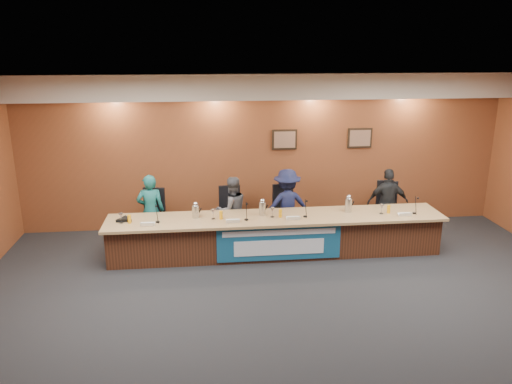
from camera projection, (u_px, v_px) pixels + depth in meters
floor at (301, 322)px, 6.99m from camera, size 10.00×10.00×0.00m
ceiling at (307, 90)px, 6.08m from camera, size 10.00×8.00×0.04m
wall_back at (265, 152)px, 10.35m from camera, size 10.00×0.04×3.20m
soffit at (267, 86)px, 9.72m from camera, size 10.00×0.50×0.50m
dais_body at (276, 236)px, 9.18m from camera, size 6.00×0.80×0.70m
dais_top at (276, 218)px, 9.02m from camera, size 6.10×0.95×0.05m
banner at (279, 243)px, 8.77m from camera, size 2.20×0.02×0.65m
banner_text_upper at (279, 233)px, 8.71m from camera, size 2.00×0.01×0.10m
banner_text_lower at (279, 247)px, 8.79m from camera, size 1.60×0.01×0.28m
wall_photo_left at (285, 140)px, 10.29m from camera, size 0.52×0.04×0.42m
wall_photo_right at (360, 138)px, 10.46m from camera, size 0.52×0.04×0.42m
panelist_a at (151, 211)px, 9.44m from camera, size 0.52×0.35×1.42m
panelist_b at (232, 210)px, 9.62m from camera, size 0.77×0.68×1.33m
panelist_c at (287, 205)px, 9.71m from camera, size 0.99×0.63×1.45m
panelist_d at (388, 203)px, 9.93m from camera, size 0.86×0.44×1.40m
office_chair_a at (152, 220)px, 9.60m from camera, size 0.57×0.57×0.08m
office_chair_b at (232, 217)px, 9.77m from camera, size 0.53×0.53×0.08m
office_chair_c at (286, 216)px, 9.88m from camera, size 0.54×0.54×0.08m
office_chair_d at (385, 212)px, 10.09m from camera, size 0.63×0.63×0.08m
nameplate_a at (147, 224)px, 8.50m from camera, size 0.24×0.08×0.10m
microphone_a at (158, 222)px, 8.71m from camera, size 0.07×0.07×0.02m
juice_glass_a at (129, 219)px, 8.66m from camera, size 0.06×0.06×0.15m
water_glass_a at (121, 218)px, 8.65m from camera, size 0.08×0.08×0.18m
nameplate_b at (233, 221)px, 8.66m from camera, size 0.24×0.08×0.10m
microphone_b at (246, 220)px, 8.82m from camera, size 0.07×0.07×0.02m
juice_glass_b at (221, 215)px, 8.85m from camera, size 0.06×0.06×0.15m
water_glass_b at (213, 214)px, 8.86m from camera, size 0.08×0.08×0.18m
nameplate_c at (294, 218)px, 8.80m from camera, size 0.24×0.08×0.10m
microphone_c at (305, 216)px, 8.98m from camera, size 0.07×0.07×0.02m
juice_glass_c at (280, 213)px, 8.95m from camera, size 0.06×0.06×0.15m
water_glass_c at (272, 212)px, 8.95m from camera, size 0.08×0.08×0.18m
nameplate_d at (406, 214)px, 8.99m from camera, size 0.24×0.08×0.10m
microphone_d at (414, 213)px, 9.16m from camera, size 0.07×0.07×0.02m
juice_glass_d at (389, 209)px, 9.17m from camera, size 0.06×0.06×0.15m
water_glass_d at (382, 209)px, 9.13m from camera, size 0.08×0.08×0.18m
carafe_left at (196, 212)px, 8.91m from camera, size 0.13×0.13×0.23m
carafe_mid at (262, 209)px, 9.04m from camera, size 0.12×0.12×0.25m
carafe_right at (348, 205)px, 9.22m from camera, size 0.13×0.13×0.26m
speakerphone at (124, 219)px, 8.78m from camera, size 0.32×0.32×0.05m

